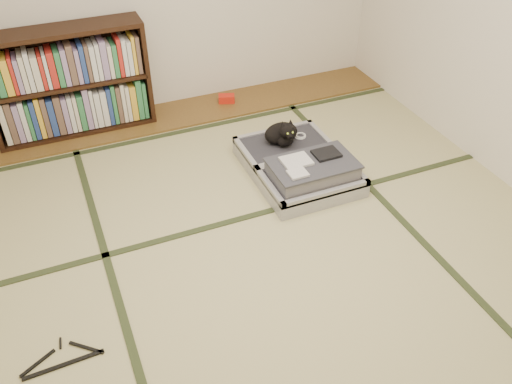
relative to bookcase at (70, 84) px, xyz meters
name	(u,v)px	position (x,y,z in m)	size (l,w,h in m)	color
floor	(270,254)	(0.92, -2.07, -0.45)	(4.50, 4.50, 0.00)	#C8C685
wood_strip	(182,113)	(0.92, -0.07, -0.44)	(4.00, 0.50, 0.02)	brown
red_item	(227,99)	(1.37, -0.04, -0.40)	(0.15, 0.09, 0.07)	red
room_shell	(274,40)	(0.92, -2.07, 1.01)	(4.50, 4.50, 4.50)	white
tatami_borders	(242,209)	(0.92, -1.58, -0.45)	(4.00, 4.50, 0.01)	#2D381E
bookcase	(70,84)	(0.00, 0.00, 0.00)	(1.31, 0.30, 0.92)	black
suitcase	(300,166)	(1.48, -1.37, -0.35)	(0.72, 0.96, 0.28)	#A6A6AB
cat	(283,134)	(1.46, -1.08, -0.22)	(0.32, 0.32, 0.26)	black
cable_coil	(300,136)	(1.65, -1.04, -0.30)	(0.10, 0.10, 0.02)	white
hanger	(63,360)	(-0.44, -2.39, -0.44)	(0.44, 0.21, 0.01)	black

